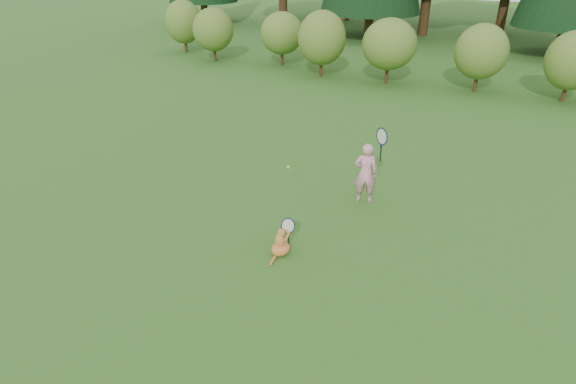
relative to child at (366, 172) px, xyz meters
The scene contains 5 objects.
ground 2.83m from the child, 117.19° to the right, with size 100.00×100.00×0.00m, color #255618.
shrub_row 10.66m from the child, 96.75° to the left, with size 28.00×3.00×2.80m, color #576D21, non-canonical shape.
child is the anchor object (origin of this frame).
cat 2.81m from the child, 102.57° to the right, with size 0.48×0.82×0.74m.
tennis_ball 1.79m from the child, 168.53° to the right, with size 0.08×0.08×0.08m.
Camera 1 is at (4.39, -6.76, 5.15)m, focal length 30.00 mm.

